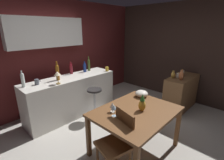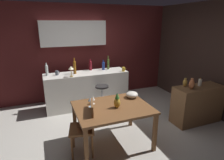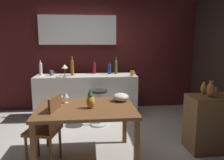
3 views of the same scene
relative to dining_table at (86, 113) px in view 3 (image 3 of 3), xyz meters
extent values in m
plane|color=#B7B2A8|center=(0.12, 0.38, -0.66)|extent=(9.00, 9.00, 0.00)
cube|color=#4C1919|center=(0.12, 2.48, 0.64)|extent=(5.20, 0.10, 2.60)
cube|color=white|center=(-0.18, 2.36, 1.19)|extent=(1.70, 0.32, 0.64)
cube|color=brown|center=(0.00, 0.00, 0.06)|extent=(1.28, 1.00, 0.04)
cube|color=brown|center=(-0.59, 0.45, -0.31)|extent=(0.06, 0.06, 0.70)
cube|color=brown|center=(0.59, 0.45, -0.31)|extent=(0.06, 0.06, 0.70)
cube|color=brown|center=(-0.59, -0.45, -0.31)|extent=(0.06, 0.06, 0.70)
cube|color=brown|center=(0.59, -0.45, -0.31)|extent=(0.06, 0.06, 0.70)
cube|color=silver|center=(-0.02, 1.78, -0.21)|extent=(2.10, 0.60, 0.90)
cube|color=brown|center=(2.03, 0.08, -0.25)|extent=(1.10, 0.44, 0.82)
cube|color=brown|center=(-0.56, -0.05, -0.20)|extent=(0.48, 0.48, 0.04)
cube|color=brown|center=(-0.39, -0.09, 0.03)|extent=(0.12, 0.38, 0.46)
cylinder|color=brown|center=(-0.75, -0.17, -0.44)|extent=(0.04, 0.04, 0.43)
cylinder|color=brown|center=(-0.68, 0.14, -0.44)|extent=(0.04, 0.04, 0.43)
cylinder|color=brown|center=(-0.44, -0.24, -0.44)|extent=(0.04, 0.04, 0.43)
cylinder|color=brown|center=(-0.37, 0.07, -0.44)|extent=(0.04, 0.04, 0.43)
cylinder|color=#262323|center=(0.23, 1.26, 0.01)|extent=(0.32, 0.32, 0.04)
cylinder|color=silver|center=(0.23, 1.26, -0.32)|extent=(0.04, 0.04, 0.65)
cylinder|color=silver|center=(0.23, 1.26, -0.64)|extent=(0.34, 0.34, 0.03)
cylinder|color=silver|center=(-0.28, 0.23, 0.08)|extent=(0.07, 0.07, 0.00)
cylinder|color=silver|center=(-0.28, 0.23, 0.12)|extent=(0.01, 0.01, 0.07)
cone|color=silver|center=(-0.28, 0.23, 0.20)|extent=(0.08, 0.08, 0.08)
cylinder|color=silver|center=(-0.36, 0.13, 0.08)|extent=(0.07, 0.07, 0.00)
cylinder|color=silver|center=(-0.36, 0.13, 0.14)|extent=(0.01, 0.01, 0.11)
cone|color=silver|center=(-0.36, 0.13, 0.22)|extent=(0.08, 0.08, 0.06)
ellipsoid|color=gold|center=(0.06, -0.06, 0.17)|extent=(0.11, 0.11, 0.17)
cone|color=#2D6B28|center=(0.06, -0.06, 0.30)|extent=(0.08, 0.08, 0.10)
ellipsoid|color=beige|center=(0.50, 0.24, 0.14)|extent=(0.23, 0.23, 0.12)
cylinder|color=silver|center=(-0.95, 1.87, 0.36)|extent=(0.07, 0.07, 0.23)
sphere|color=silver|center=(-0.95, 1.87, 0.47)|extent=(0.07, 0.07, 0.07)
cylinder|color=silver|center=(-0.95, 1.87, 0.52)|extent=(0.03, 0.03, 0.06)
cylinder|color=#475623|center=(0.63, 1.94, 0.37)|extent=(0.06, 0.06, 0.26)
sphere|color=#475623|center=(0.63, 1.94, 0.50)|extent=(0.06, 0.06, 0.06)
cylinder|color=#475623|center=(0.63, 1.94, 0.56)|extent=(0.03, 0.03, 0.09)
cylinder|color=navy|center=(0.49, 1.93, 0.33)|extent=(0.08, 0.08, 0.18)
sphere|color=navy|center=(0.49, 1.93, 0.42)|extent=(0.08, 0.08, 0.08)
cylinder|color=navy|center=(0.49, 1.93, 0.48)|extent=(0.03, 0.03, 0.06)
cylinder|color=#8C5114|center=(-0.30, 1.80, 0.39)|extent=(0.07, 0.07, 0.29)
sphere|color=#8C5114|center=(-0.30, 1.80, 0.53)|extent=(0.07, 0.07, 0.07)
cylinder|color=#8C5114|center=(-0.30, 1.80, 0.59)|extent=(0.03, 0.03, 0.08)
cylinder|color=maroon|center=(0.16, 2.02, 0.35)|extent=(0.08, 0.08, 0.21)
sphere|color=maroon|center=(0.16, 2.02, 0.45)|extent=(0.08, 0.08, 0.08)
cylinder|color=maroon|center=(0.16, 2.02, 0.50)|extent=(0.04, 0.04, 0.05)
cylinder|color=gold|center=(0.93, 1.58, 0.30)|extent=(0.08, 0.08, 0.11)
torus|color=gold|center=(0.98, 1.58, 0.30)|extent=(0.05, 0.01, 0.05)
cylinder|color=#515660|center=(-0.73, 1.82, 0.30)|extent=(0.08, 0.08, 0.11)
torus|color=#515660|center=(-0.68, 1.82, 0.30)|extent=(0.05, 0.01, 0.05)
cylinder|color=#A58447|center=(-0.43, 1.56, 0.25)|extent=(0.08, 0.08, 0.02)
cylinder|color=#A58447|center=(-0.43, 1.56, 0.34)|extent=(0.02, 0.02, 0.16)
cone|color=beige|center=(-0.43, 1.56, 0.46)|extent=(0.13, 0.13, 0.08)
cylinder|color=white|center=(1.88, 0.16, 0.22)|extent=(0.07, 0.07, 0.11)
ellipsoid|color=yellow|center=(1.88, 0.16, 0.28)|extent=(0.01, 0.01, 0.03)
ellipsoid|color=#B78C38|center=(1.74, 0.21, 0.24)|extent=(0.09, 0.09, 0.16)
cylinder|color=#B78C38|center=(1.74, 0.21, 0.33)|extent=(0.05, 0.05, 0.02)
ellipsoid|color=#B26038|center=(1.74, 0.03, 0.27)|extent=(0.11, 0.11, 0.21)
cylinder|color=#B26038|center=(1.74, 0.03, 0.38)|extent=(0.06, 0.06, 0.02)
camera|label=1|loc=(-1.87, -1.28, 1.30)|focal=26.14mm
camera|label=2|loc=(-1.08, -2.76, 1.48)|focal=30.19mm
camera|label=3|loc=(0.04, -2.87, 0.93)|focal=35.81mm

